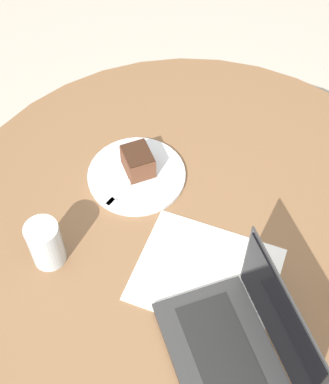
{
  "coord_description": "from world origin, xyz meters",
  "views": [
    {
      "loc": [
        -0.18,
        0.71,
        1.87
      ],
      "look_at": [
        0.1,
        -0.05,
        0.78
      ],
      "focal_mm": 50.0,
      "sensor_mm": 36.0,
      "label": 1
    }
  ],
  "objects": [
    {
      "name": "water_glass",
      "position": [
        0.3,
        0.2,
        0.8
      ],
      "size": [
        0.08,
        0.08,
        0.13
      ],
      "color": "silver",
      "rests_on": "dining_table"
    },
    {
      "name": "paper_document",
      "position": [
        -0.07,
        0.12,
        0.74
      ],
      "size": [
        0.33,
        0.27,
        0.0
      ],
      "rotation": [
        0.0,
        0.0,
        -0.01
      ],
      "color": "white",
      "rests_on": "dining_table"
    },
    {
      "name": "laptop",
      "position": [
        -0.19,
        0.27,
        0.78
      ],
      "size": [
        0.37,
        0.39,
        0.23
      ],
      "rotation": [
        0.0,
        0.0,
        5.4
      ],
      "color": "#2D2D2D",
      "rests_on": "dining_table"
    },
    {
      "name": "ground_plane",
      "position": [
        0.0,
        0.0,
        0.0
      ],
      "size": [
        12.0,
        12.0,
        0.0
      ],
      "primitive_type": "plane",
      "color": "#B7AD9E"
    },
    {
      "name": "plate",
      "position": [
        0.2,
        -0.1,
        0.74
      ],
      "size": [
        0.26,
        0.26,
        0.01
      ],
      "color": "silver",
      "rests_on": "dining_table"
    },
    {
      "name": "dining_table",
      "position": [
        0.0,
        0.0,
        0.59
      ],
      "size": [
        1.3,
        1.3,
        0.74
      ],
      "color": "brown",
      "rests_on": "ground_plane"
    },
    {
      "name": "cake_slice",
      "position": [
        0.2,
        -0.12,
        0.78
      ],
      "size": [
        0.11,
        0.11,
        0.07
      ],
      "rotation": [
        0.0,
        0.0,
        2.3
      ],
      "color": "brown",
      "rests_on": "plate"
    },
    {
      "name": "fork",
      "position": [
        0.21,
        -0.04,
        0.75
      ],
      "size": [
        0.07,
        0.17,
        0.0
      ],
      "rotation": [
        0.0,
        0.0,
        7.57
      ],
      "color": "silver",
      "rests_on": "plate"
    }
  ]
}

